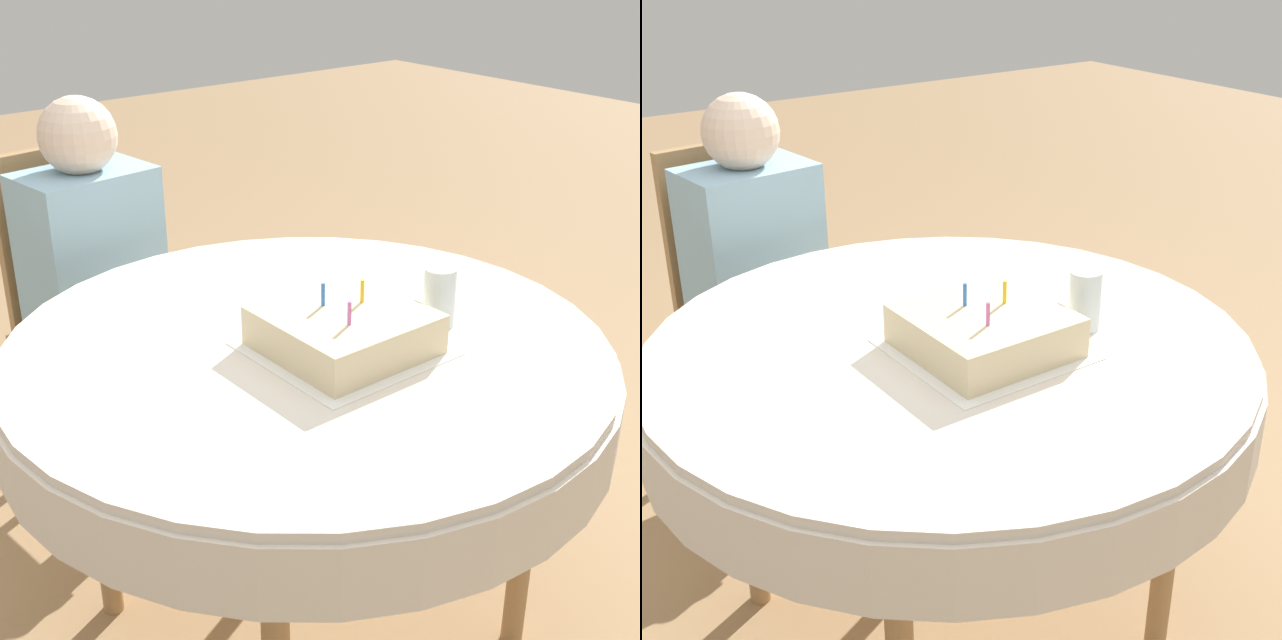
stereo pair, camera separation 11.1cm
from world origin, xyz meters
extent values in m
plane|color=#A37F56|center=(0.00, 0.00, 0.00)|extent=(12.00, 12.00, 0.00)
cylinder|color=silver|center=(0.00, 0.00, 0.75)|extent=(1.24, 1.24, 0.02)
cylinder|color=silver|center=(0.00, 0.00, 0.67)|extent=(1.26, 1.26, 0.14)
cylinder|color=#A37A4C|center=(0.34, -0.34, 0.37)|extent=(0.05, 0.05, 0.74)
cylinder|color=#A37A4C|center=(-0.34, 0.34, 0.37)|extent=(0.05, 0.05, 0.74)
cylinder|color=#A37A4C|center=(0.34, 0.34, 0.37)|extent=(0.05, 0.05, 0.74)
cube|color=#A37A4C|center=(-0.06, 0.86, 0.45)|extent=(0.42, 0.42, 0.04)
cube|color=#A37A4C|center=(-0.08, 1.03, 0.72)|extent=(0.34, 0.07, 0.51)
cylinder|color=#A37A4C|center=(-0.21, 0.68, 0.21)|extent=(0.04, 0.04, 0.43)
cylinder|color=#A37A4C|center=(0.12, 0.71, 0.21)|extent=(0.04, 0.04, 0.43)
cylinder|color=#A37A4C|center=(-0.24, 1.01, 0.21)|extent=(0.04, 0.04, 0.43)
cylinder|color=#A37A4C|center=(0.08, 1.04, 0.21)|extent=(0.04, 0.04, 0.43)
cylinder|color=beige|center=(-0.13, 0.69, 0.23)|extent=(0.09, 0.09, 0.47)
cylinder|color=beige|center=(0.04, 0.70, 0.23)|extent=(0.09, 0.09, 0.47)
cube|color=#8CB7D1|center=(-0.06, 0.86, 0.70)|extent=(0.36, 0.26, 0.48)
sphere|color=beige|center=(-0.06, 0.86, 1.03)|extent=(0.20, 0.20, 0.20)
cube|color=white|center=(0.03, -0.08, 0.76)|extent=(0.34, 0.34, 0.00)
cube|color=beige|center=(0.03, -0.08, 0.80)|extent=(0.29, 0.29, 0.08)
cylinder|color=gold|center=(0.09, -0.07, 0.87)|extent=(0.01, 0.01, 0.05)
cylinder|color=blue|center=(0.02, -0.03, 0.87)|extent=(0.01, 0.01, 0.05)
cylinder|color=#D166B2|center=(0.00, -0.13, 0.87)|extent=(0.01, 0.01, 0.05)
cylinder|color=silver|center=(0.26, -0.12, 0.83)|extent=(0.07, 0.07, 0.13)
camera|label=1|loc=(-1.01, -1.28, 1.57)|focal=50.00mm
camera|label=2|loc=(-0.92, -1.35, 1.57)|focal=50.00mm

